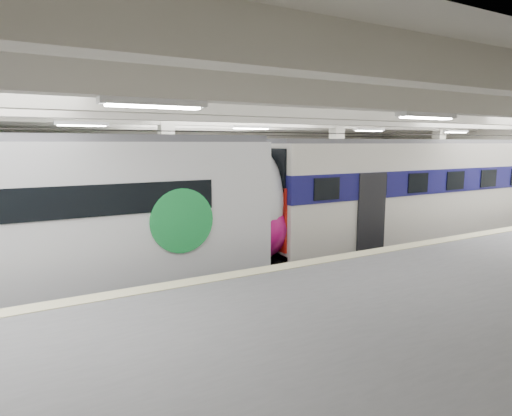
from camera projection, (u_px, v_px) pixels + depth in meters
station_hall at (309, 179)px, 13.22m from camera, size 36.00×24.00×5.75m
modern_emu at (83, 220)px, 11.79m from camera, size 14.27×2.95×4.58m
older_rer at (405, 191)px, 17.86m from camera, size 13.64×3.01×4.49m
far_train at (16, 200)px, 15.76m from camera, size 13.84×3.50×4.39m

